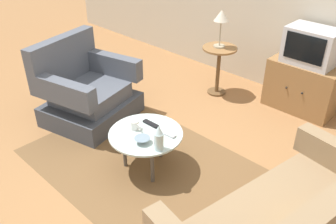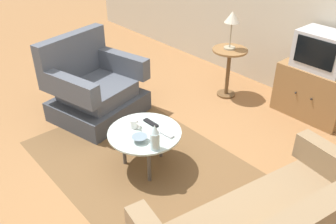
# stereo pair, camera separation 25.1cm
# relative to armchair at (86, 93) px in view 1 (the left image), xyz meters

# --- Properties ---
(ground_plane) EXTENTS (16.00, 16.00, 0.00)m
(ground_plane) POSITION_rel_armchair_xyz_m (1.33, -0.19, -0.32)
(ground_plane) COLOR olive
(area_rug) EXTENTS (2.43, 1.60, 0.00)m
(area_rug) POSITION_rel_armchair_xyz_m (1.20, -0.17, -0.32)
(area_rug) COLOR brown
(area_rug) RESTS_ON ground
(armchair) EXTENTS (1.06, 1.14, 0.95)m
(armchair) POSITION_rel_armchair_xyz_m (0.00, 0.00, 0.00)
(armchair) COLOR #3E424B
(armchair) RESTS_ON ground
(coffee_table) EXTENTS (0.70, 0.70, 0.41)m
(coffee_table) POSITION_rel_armchair_xyz_m (1.20, -0.17, 0.05)
(coffee_table) COLOR #B2C6C1
(coffee_table) RESTS_ON ground
(side_table) EXTENTS (0.45, 0.45, 0.65)m
(side_table) POSITION_rel_armchair_xyz_m (0.75, 1.57, 0.14)
(side_table) COLOR olive
(side_table) RESTS_ON ground
(tv_stand) EXTENTS (0.83, 0.47, 0.61)m
(tv_stand) POSITION_rel_armchair_xyz_m (1.75, 1.96, -0.02)
(tv_stand) COLOR olive
(tv_stand) RESTS_ON ground
(television) EXTENTS (0.57, 0.39, 0.42)m
(television) POSITION_rel_armchair_xyz_m (1.75, 1.96, 0.50)
(television) COLOR #B7B7BC
(television) RESTS_ON tv_stand
(table_lamp) EXTENTS (0.19, 0.19, 0.47)m
(table_lamp) POSITION_rel_armchair_xyz_m (0.73, 1.58, 0.70)
(table_lamp) COLOR #9E937A
(table_lamp) RESTS_ON side_table
(vase) EXTENTS (0.08, 0.08, 0.24)m
(vase) POSITION_rel_armchair_xyz_m (1.47, -0.26, 0.20)
(vase) COLOR silver
(vase) RESTS_ON coffee_table
(mug) EXTENTS (0.13, 0.08, 0.09)m
(mug) POSITION_rel_armchair_xyz_m (1.08, -0.19, 0.13)
(mug) COLOR white
(mug) RESTS_ON coffee_table
(bowl) EXTENTS (0.14, 0.14, 0.05)m
(bowl) POSITION_rel_armchair_xyz_m (1.30, -0.29, 0.11)
(bowl) COLOR slate
(bowl) RESTS_ON coffee_table
(tv_remote_dark) EXTENTS (0.18, 0.05, 0.02)m
(tv_remote_dark) POSITION_rel_armchair_xyz_m (1.14, -0.04, 0.10)
(tv_remote_dark) COLOR black
(tv_remote_dark) RESTS_ON coffee_table
(tv_remote_silver) EXTENTS (0.17, 0.07, 0.02)m
(tv_remote_silver) POSITION_rel_armchair_xyz_m (1.37, -0.05, 0.10)
(tv_remote_silver) COLOR #B2B2B7
(tv_remote_silver) RESTS_ON coffee_table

